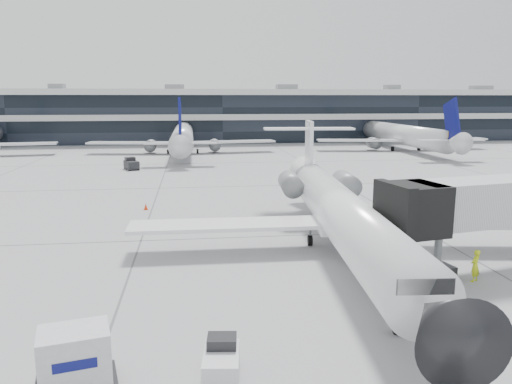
{
  "coord_description": "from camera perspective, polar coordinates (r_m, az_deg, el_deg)",
  "views": [
    {
      "loc": [
        -6.46,
        -32.93,
        9.43
      ],
      "look_at": [
        -1.84,
        2.88,
        2.6
      ],
      "focal_mm": 35.0,
      "sensor_mm": 36.0,
      "label": 1
    }
  ],
  "objects": [
    {
      "name": "baggage_tug",
      "position": [
        18.03,
        -3.97,
        -18.71
      ],
      "size": [
        1.42,
        2.15,
        1.29
      ],
      "rotation": [
        0.0,
        0.0,
        -0.11
      ],
      "color": "silver",
      "rests_on": "ground"
    },
    {
      "name": "bg_jet_center",
      "position": [
        88.45,
        -8.33,
        4.48
      ],
      "size": [
        32.0,
        40.0,
        9.6
      ],
      "primitive_type": null,
      "color": "silver",
      "rests_on": "ground"
    },
    {
      "name": "ramp_worker",
      "position": [
        28.54,
        23.76,
        -7.71
      ],
      "size": [
        0.75,
        0.68,
        1.72
      ],
      "primitive_type": "imported",
      "rotation": [
        0.0,
        0.0,
        3.69
      ],
      "color": "#D2EB18",
      "rests_on": "ground"
    },
    {
      "name": "cargo_uld",
      "position": [
        18.04,
        -19.96,
        -17.7
      ],
      "size": [
        2.89,
        2.39,
        2.07
      ],
      "rotation": [
        0.0,
        0.0,
        0.22
      ],
      "color": "black",
      "rests_on": "ground"
    },
    {
      "name": "regional_jet",
      "position": [
        31.21,
        9.56,
        -2.15
      ],
      "size": [
        26.03,
        32.51,
        7.5
      ],
      "rotation": [
        0.0,
        0.0,
        -0.08
      ],
      "color": "white",
      "rests_on": "ground"
    },
    {
      "name": "traffic_cone",
      "position": [
        43.72,
        -12.48,
        -1.66
      ],
      "size": [
        0.47,
        0.47,
        0.54
      ],
      "rotation": [
        0.0,
        0.0,
        -0.34
      ],
      "color": "red",
      "rests_on": "ground"
    },
    {
      "name": "far_tug",
      "position": [
        68.75,
        -14.06,
        3.11
      ],
      "size": [
        2.33,
        2.9,
        1.61
      ],
      "rotation": [
        0.0,
        0.0,
        0.39
      ],
      "color": "black",
      "rests_on": "ground"
    },
    {
      "name": "terminal",
      "position": [
        115.2,
        -4.18,
        8.48
      ],
      "size": [
        170.0,
        22.0,
        10.0
      ],
      "primitive_type": "cube",
      "color": "black",
      "rests_on": "ground"
    },
    {
      "name": "bg_jet_right",
      "position": [
        96.44,
        16.25,
        4.68
      ],
      "size": [
        32.0,
        40.0,
        9.6
      ],
      "primitive_type": null,
      "color": "silver",
      "rests_on": "ground"
    },
    {
      "name": "ground",
      "position": [
        34.86,
        3.63,
        -5.01
      ],
      "size": [
        220.0,
        220.0,
        0.0
      ],
      "primitive_type": "plane",
      "color": "gray",
      "rests_on": "ground"
    }
  ]
}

